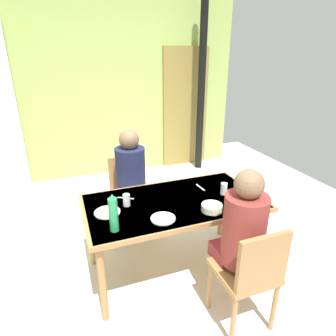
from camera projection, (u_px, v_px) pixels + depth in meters
name	position (u px, v px, depth m)	size (l,w,h in m)	color
ground_plane	(143.00, 260.00, 2.87)	(6.27, 6.27, 0.00)	silver
wall_back	(97.00, 88.00, 4.44)	(4.54, 0.10, 2.80)	#A0BC5C
door_wooden	(185.00, 109.00, 5.00)	(0.80, 0.05, 2.00)	olive
stove_pipe_column	(201.00, 86.00, 4.66)	(0.12, 0.12, 2.80)	black
dining_table	(174.00, 208.00, 2.53)	(1.53, 0.82, 0.72)	#A77745
chair_near_diner	(250.00, 273.00, 2.01)	(0.40, 0.40, 0.87)	#A77745
chair_far_diner	(129.00, 191.00, 3.17)	(0.40, 0.40, 0.87)	#A77745
person_near_diner	(243.00, 227.00, 2.02)	(0.30, 0.37, 0.77)	maroon
person_far_diner	(131.00, 172.00, 2.95)	(0.30, 0.37, 0.77)	#1B2441
water_bottle_green_near	(113.00, 214.00, 2.04)	(0.07, 0.07, 0.29)	#279F58
serving_bowl_center	(212.00, 208.00, 2.34)	(0.17, 0.17, 0.06)	silver
dinner_plate_near_left	(107.00, 212.00, 2.31)	(0.21, 0.21, 0.01)	white
dinner_plate_near_right	(249.00, 201.00, 2.49)	(0.21, 0.21, 0.01)	white
dinner_plate_far_center	(163.00, 218.00, 2.23)	(0.19, 0.19, 0.01)	white
drinking_glass_by_near_diner	(126.00, 200.00, 2.41)	(0.06, 0.06, 0.10)	silver
drinking_glass_by_far_diner	(224.00, 189.00, 2.60)	(0.06, 0.06, 0.11)	silver
cutlery_knife_near	(200.00, 187.00, 2.74)	(0.15, 0.02, 0.00)	silver
cutlery_fork_near	(126.00, 198.00, 2.54)	(0.15, 0.02, 0.00)	silver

